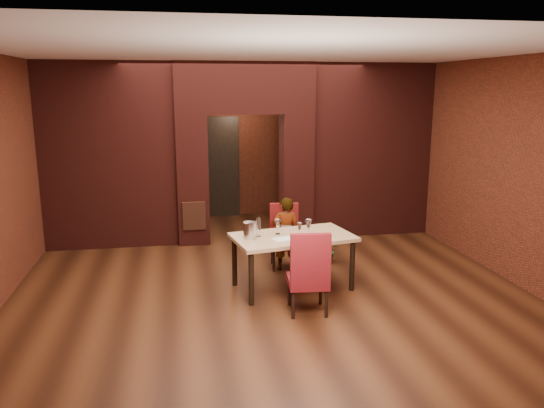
{
  "coord_description": "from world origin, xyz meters",
  "views": [
    {
      "loc": [
        -1.2,
        -7.44,
        2.75
      ],
      "look_at": [
        0.14,
        0.0,
        1.09
      ],
      "focal_mm": 35.0,
      "sensor_mm": 36.0,
      "label": 1
    }
  ],
  "objects_px": {
    "chair_far": "(285,237)",
    "chair_near": "(308,271)",
    "wine_glass_b": "(300,229)",
    "person_seated": "(286,234)",
    "wine_bucket": "(250,230)",
    "potted_plant": "(328,250)",
    "wine_glass_c": "(308,227)",
    "water_bottle": "(259,227)",
    "dining_table": "(293,262)",
    "wine_glass_a": "(278,227)"
  },
  "relations": [
    {
      "from": "person_seated",
      "to": "dining_table",
      "type": "bearing_deg",
      "value": 90.73
    },
    {
      "from": "wine_glass_c",
      "to": "potted_plant",
      "type": "distance_m",
      "value": 1.36
    },
    {
      "from": "wine_glass_b",
      "to": "water_bottle",
      "type": "xyz_separation_m",
      "value": [
        -0.56,
        0.06,
        0.04
      ]
    },
    {
      "from": "wine_glass_a",
      "to": "wine_bucket",
      "type": "bearing_deg",
      "value": -161.92
    },
    {
      "from": "wine_bucket",
      "to": "water_bottle",
      "type": "height_order",
      "value": "water_bottle"
    },
    {
      "from": "water_bottle",
      "to": "wine_bucket",
      "type": "bearing_deg",
      "value": -150.31
    },
    {
      "from": "chair_far",
      "to": "person_seated",
      "type": "distance_m",
      "value": 0.13
    },
    {
      "from": "wine_glass_c",
      "to": "water_bottle",
      "type": "bearing_deg",
      "value": 174.72
    },
    {
      "from": "chair_far",
      "to": "wine_glass_a",
      "type": "relative_size",
      "value": 4.63
    },
    {
      "from": "wine_glass_b",
      "to": "water_bottle",
      "type": "distance_m",
      "value": 0.57
    },
    {
      "from": "wine_glass_b",
      "to": "wine_bucket",
      "type": "height_order",
      "value": "wine_bucket"
    },
    {
      "from": "person_seated",
      "to": "potted_plant",
      "type": "bearing_deg",
      "value": -157.22
    },
    {
      "from": "chair_far",
      "to": "wine_glass_a",
      "type": "distance_m",
      "value": 0.9
    },
    {
      "from": "chair_near",
      "to": "person_seated",
      "type": "height_order",
      "value": "person_seated"
    },
    {
      "from": "dining_table",
      "to": "wine_glass_b",
      "type": "height_order",
      "value": "wine_glass_b"
    },
    {
      "from": "wine_bucket",
      "to": "potted_plant",
      "type": "relative_size",
      "value": 0.56
    },
    {
      "from": "chair_near",
      "to": "wine_glass_a",
      "type": "xyz_separation_m",
      "value": [
        -0.2,
        0.92,
        0.33
      ]
    },
    {
      "from": "dining_table",
      "to": "wine_glass_b",
      "type": "bearing_deg",
      "value": -23.75
    },
    {
      "from": "water_bottle",
      "to": "person_seated",
      "type": "bearing_deg",
      "value": 53.88
    },
    {
      "from": "person_seated",
      "to": "wine_glass_b",
      "type": "height_order",
      "value": "person_seated"
    },
    {
      "from": "person_seated",
      "to": "water_bottle",
      "type": "height_order",
      "value": "person_seated"
    },
    {
      "from": "wine_glass_c",
      "to": "wine_bucket",
      "type": "bearing_deg",
      "value": -179.25
    },
    {
      "from": "person_seated",
      "to": "wine_glass_c",
      "type": "bearing_deg",
      "value": 106.17
    },
    {
      "from": "wine_glass_b",
      "to": "wine_glass_c",
      "type": "bearing_deg",
      "value": -0.46
    },
    {
      "from": "person_seated",
      "to": "potted_plant",
      "type": "distance_m",
      "value": 0.86
    },
    {
      "from": "wine_glass_a",
      "to": "wine_bucket",
      "type": "relative_size",
      "value": 0.95
    },
    {
      "from": "wine_glass_c",
      "to": "chair_far",
      "type": "bearing_deg",
      "value": 99.15
    },
    {
      "from": "chair_far",
      "to": "chair_near",
      "type": "height_order",
      "value": "chair_near"
    },
    {
      "from": "wine_bucket",
      "to": "water_bottle",
      "type": "relative_size",
      "value": 0.85
    },
    {
      "from": "dining_table",
      "to": "wine_bucket",
      "type": "relative_size",
      "value": 7.25
    },
    {
      "from": "chair_near",
      "to": "wine_glass_c",
      "type": "relative_size",
      "value": 4.77
    },
    {
      "from": "wine_glass_a",
      "to": "wine_glass_c",
      "type": "xyz_separation_m",
      "value": [
        0.41,
        -0.12,
        0.01
      ]
    },
    {
      "from": "chair_far",
      "to": "potted_plant",
      "type": "relative_size",
      "value": 2.45
    },
    {
      "from": "chair_far",
      "to": "wine_bucket",
      "type": "height_order",
      "value": "same"
    },
    {
      "from": "wine_glass_c",
      "to": "water_bottle",
      "type": "height_order",
      "value": "water_bottle"
    },
    {
      "from": "wine_glass_c",
      "to": "water_bottle",
      "type": "distance_m",
      "value": 0.69
    },
    {
      "from": "wine_glass_c",
      "to": "water_bottle",
      "type": "relative_size",
      "value": 0.85
    },
    {
      "from": "wine_glass_a",
      "to": "wine_glass_b",
      "type": "height_order",
      "value": "wine_glass_a"
    },
    {
      "from": "dining_table",
      "to": "chair_near",
      "type": "xyz_separation_m",
      "value": [
        0.01,
        -0.82,
        0.15
      ]
    },
    {
      "from": "wine_glass_b",
      "to": "person_seated",
      "type": "bearing_deg",
      "value": 92.08
    },
    {
      "from": "water_bottle",
      "to": "wine_glass_c",
      "type": "bearing_deg",
      "value": -5.28
    },
    {
      "from": "wine_glass_c",
      "to": "dining_table",
      "type": "bearing_deg",
      "value": 174.07
    },
    {
      "from": "person_seated",
      "to": "wine_glass_a",
      "type": "bearing_deg",
      "value": 74.44
    },
    {
      "from": "potted_plant",
      "to": "wine_bucket",
      "type": "bearing_deg",
      "value": -143.46
    },
    {
      "from": "dining_table",
      "to": "wine_glass_c",
      "type": "xyz_separation_m",
      "value": [
        0.21,
        -0.02,
        0.49
      ]
    },
    {
      "from": "wine_bucket",
      "to": "wine_glass_c",
      "type": "bearing_deg",
      "value": 0.75
    },
    {
      "from": "wine_glass_a",
      "to": "chair_far",
      "type": "bearing_deg",
      "value": 71.25
    },
    {
      "from": "wine_glass_b",
      "to": "potted_plant",
      "type": "distance_m",
      "value": 1.41
    },
    {
      "from": "wine_glass_c",
      "to": "water_bottle",
      "type": "xyz_separation_m",
      "value": [
        -0.69,
        0.06,
        0.02
      ]
    },
    {
      "from": "chair_far",
      "to": "potted_plant",
      "type": "xyz_separation_m",
      "value": [
        0.73,
        0.13,
        -0.29
      ]
    }
  ]
}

